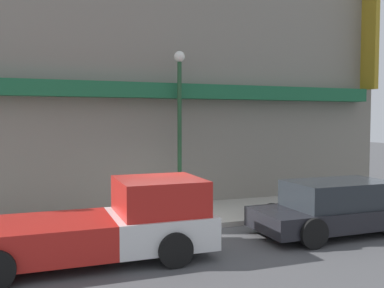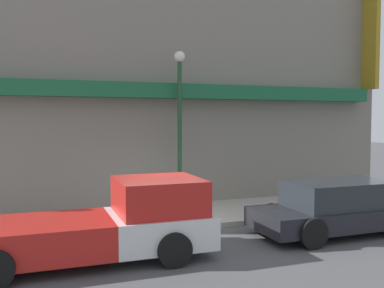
% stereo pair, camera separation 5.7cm
% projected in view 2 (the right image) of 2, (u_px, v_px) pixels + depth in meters
% --- Properties ---
extents(ground_plane, '(80.00, 80.00, 0.00)m').
position_uv_depth(ground_plane, '(167.00, 233.00, 11.67)').
color(ground_plane, '#4C4C4F').
extents(sidewalk, '(36.00, 3.21, 0.15)m').
position_uv_depth(sidewalk, '(152.00, 218.00, 13.17)').
color(sidewalk, '#ADA89E').
rests_on(sidewalk, ground).
extents(building, '(19.80, 3.80, 11.20)m').
position_uv_depth(building, '(131.00, 74.00, 15.80)').
color(building, gray).
rests_on(building, ground).
extents(pickup_truck, '(5.55, 2.26, 1.75)m').
position_uv_depth(pickup_truck, '(103.00, 225.00, 9.41)').
color(pickup_truck, silver).
rests_on(pickup_truck, ground).
extents(parked_car, '(4.74, 2.07, 1.44)m').
position_uv_depth(parked_car, '(338.00, 208.00, 11.57)').
color(parked_car, black).
rests_on(parked_car, ground).
extents(fire_hydrant, '(0.20, 0.20, 0.75)m').
position_uv_depth(fire_hydrant, '(129.00, 212.00, 11.96)').
color(fire_hydrant, red).
rests_on(fire_hydrant, sidewalk).
extents(street_lamp, '(0.36, 0.36, 5.18)m').
position_uv_depth(street_lamp, '(180.00, 110.00, 14.03)').
color(street_lamp, '#1E4728').
rests_on(street_lamp, sidewalk).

